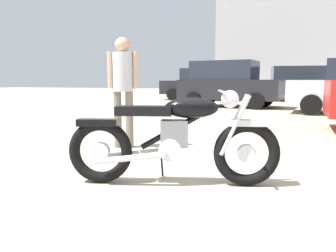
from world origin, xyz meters
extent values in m
plane|color=tan|center=(0.00, 0.00, 0.00)|extent=(80.00, 80.00, 0.00)
torus|color=black|center=(0.54, 0.34, 0.32)|extent=(0.65, 0.28, 0.64)
cylinder|color=silver|center=(0.54, 0.34, 0.32)|extent=(0.19, 0.12, 0.18)
torus|color=black|center=(-0.85, -0.04, 0.32)|extent=(0.65, 0.28, 0.64)
cylinder|color=silver|center=(-0.85, -0.04, 0.32)|extent=(0.19, 0.12, 0.18)
cube|color=silver|center=(0.54, 0.34, 0.62)|extent=(0.38, 0.22, 0.06)
cube|color=black|center=(-0.87, -0.05, 0.61)|extent=(0.42, 0.23, 0.07)
cylinder|color=silver|center=(0.40, 0.38, 0.60)|extent=(0.28, 0.11, 0.58)
cylinder|color=silver|center=(0.44, 0.23, 0.60)|extent=(0.28, 0.11, 0.58)
sphere|color=silver|center=(0.37, 0.29, 0.85)|extent=(0.17, 0.17, 0.17)
cylinder|color=silver|center=(0.29, 0.27, 0.92)|extent=(0.19, 0.61, 0.03)
cylinder|color=black|center=(-0.10, 0.16, 0.58)|extent=(0.74, 0.25, 0.47)
ellipsoid|color=black|center=(0.02, 0.20, 0.76)|extent=(0.56, 0.35, 0.20)
cube|color=black|center=(-0.43, 0.07, 0.73)|extent=(0.57, 0.34, 0.09)
cube|color=slate|center=(-0.14, 0.15, 0.51)|extent=(0.30, 0.24, 0.26)
cylinder|color=silver|center=(-0.18, 0.14, 0.36)|extent=(0.27, 0.25, 0.22)
cylinder|color=silver|center=(-0.57, 0.14, 0.28)|extent=(0.69, 0.24, 0.14)
cylinder|color=silver|center=(-0.52, -0.05, 0.28)|extent=(0.69, 0.24, 0.14)
cylinder|color=black|center=(-0.32, 0.28, 0.16)|extent=(0.08, 0.23, 0.33)
cylinder|color=#706656|center=(-1.55, 1.65, 0.43)|extent=(0.12, 0.12, 0.86)
cylinder|color=#706656|center=(-1.37, 1.70, 0.43)|extent=(0.12, 0.12, 0.86)
cylinder|color=#B2B2B7|center=(-1.46, 1.68, 1.15)|extent=(0.30, 0.30, 0.58)
cylinder|color=tan|center=(-1.64, 1.62, 1.18)|extent=(0.08, 0.08, 0.55)
cylinder|color=tan|center=(-1.28, 1.73, 1.18)|extent=(0.08, 0.08, 0.55)
sphere|color=tan|center=(-1.46, 1.68, 1.55)|extent=(0.22, 0.22, 0.22)
cylinder|color=black|center=(1.56, 7.93, 0.31)|extent=(0.64, 0.26, 0.62)
cylinder|color=black|center=(1.74, 9.64, 0.31)|extent=(0.64, 0.26, 0.62)
cylinder|color=black|center=(0.52, 16.32, 0.32)|extent=(0.66, 0.29, 0.64)
cylinder|color=black|center=(0.76, 14.58, 0.32)|extent=(0.66, 0.29, 0.64)
cube|color=#ADB2BC|center=(2.12, 15.65, 0.69)|extent=(4.89, 2.37, 0.74)
cube|color=#232833|center=(1.83, 15.61, 1.40)|extent=(3.68, 2.05, 0.68)
cylinder|color=black|center=(-2.21, 15.89, 0.31)|extent=(0.63, 0.22, 0.62)
cylinder|color=black|center=(-2.15, 14.17, 0.31)|extent=(0.63, 0.22, 0.62)
cylinder|color=black|center=(-4.91, 15.79, 0.31)|extent=(0.63, 0.22, 0.62)
cylinder|color=black|center=(-4.85, 14.07, 0.31)|extent=(0.63, 0.22, 0.62)
cube|color=black|center=(-3.53, 14.98, 0.67)|extent=(4.26, 1.87, 0.72)
cube|color=#232833|center=(-3.53, 14.98, 1.35)|extent=(2.05, 1.63, 0.64)
cylinder|color=black|center=(0.06, 11.10, 0.30)|extent=(0.62, 0.27, 0.60)
cylinder|color=black|center=(-0.16, 9.47, 0.30)|extent=(0.62, 0.27, 0.60)
cylinder|color=black|center=(-2.31, 11.43, 0.30)|extent=(0.62, 0.27, 0.60)
cylinder|color=black|center=(-2.54, 9.80, 0.30)|extent=(0.62, 0.27, 0.60)
cube|color=black|center=(-1.24, 10.45, 0.68)|extent=(4.09, 2.16, 0.76)
cube|color=#232833|center=(-1.49, 10.48, 1.42)|extent=(2.59, 1.84, 0.72)
camera|label=1|loc=(0.89, -2.95, 1.02)|focal=36.28mm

